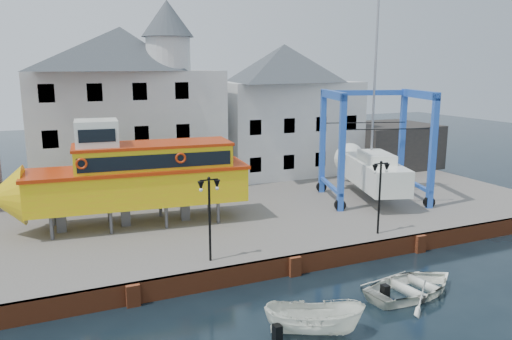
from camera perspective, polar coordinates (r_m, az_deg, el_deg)
name	(u,v)px	position (r m, az deg, el deg)	size (l,w,h in m)	color
ground	(294,275)	(25.71, 4.36, -11.90)	(140.00, 140.00, 0.00)	black
hardstanding	(220,209)	(35.04, -4.16, -4.52)	(44.00, 22.00, 1.00)	#5F5B56
quay_wall	(293,265)	(25.60, 4.27, -10.79)	(44.00, 0.47, 1.00)	brown
building_white_main	(126,106)	(39.72, -14.66, 7.10)	(14.00, 8.30, 14.00)	silver
building_white_right	(284,109)	(44.72, 3.19, 6.98)	(12.00, 8.00, 11.20)	silver
shed_dark	(387,145)	(48.88, 14.74, 2.77)	(8.00, 7.00, 4.00)	#272623
lamp_post_left	(209,198)	(23.87, -5.37, -3.17)	(1.12, 0.32, 4.20)	black
lamp_post_right	(380,179)	(28.54, 14.03, -1.00)	(1.12, 0.32, 4.20)	black
tour_boat	(124,176)	(30.15, -14.84, -0.72)	(14.84, 4.81, 6.35)	#59595E
travel_lift	(369,163)	(36.88, 12.80, 0.76)	(8.16, 10.08, 14.77)	blue
motorboat_a	(314,334)	(20.72, 6.62, -18.14)	(1.47, 3.92, 1.51)	white
motorboat_b	(413,294)	(24.79, 17.46, -13.37)	(3.54, 4.95, 1.03)	white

